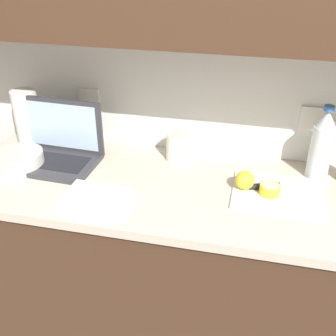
{
  "coord_description": "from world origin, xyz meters",
  "views": [
    {
      "loc": [
        -0.07,
        -1.29,
        1.76
      ],
      "look_at": [
        -0.36,
        -0.01,
        1.0
      ],
      "focal_mm": 45.0,
      "sensor_mm": 36.0,
      "label": 1
    }
  ],
  "objects": [
    {
      "name": "paper_towel_roll",
      "position": [
        -1.03,
        0.19,
        1.04
      ],
      "size": [
        0.11,
        0.11,
        0.25
      ],
      "color": "white",
      "rests_on": "counter_unit"
    },
    {
      "name": "lemon_half_cut",
      "position": [
        -0.0,
        0.01,
        0.95
      ],
      "size": [
        0.07,
        0.07,
        0.04
      ],
      "color": "yellow",
      "rests_on": "cutting_board"
    },
    {
      "name": "laptop",
      "position": [
        -0.85,
        0.08,
        0.98
      ],
      "size": [
        0.35,
        0.24,
        0.24
      ],
      "rotation": [
        0.0,
        0.0,
        -0.05
      ],
      "color": "#333338",
      "rests_on": "counter_unit"
    },
    {
      "name": "measuring_cup",
      "position": [
        -0.38,
        0.2,
        0.98
      ],
      "size": [
        0.1,
        0.08,
        0.11
      ],
      "color": "silver",
      "rests_on": "counter_unit"
    },
    {
      "name": "bottle_oil_tall",
      "position": [
        0.17,
        0.19,
        1.05
      ],
      "size": [
        0.08,
        0.08,
        0.29
      ],
      "color": "silver",
      "rests_on": "counter_unit"
    },
    {
      "name": "counter_unit",
      "position": [
        0.02,
        0.0,
        0.47
      ],
      "size": [
        2.32,
        0.59,
        0.92
      ],
      "color": "#472D1E",
      "rests_on": "ground_plane"
    },
    {
      "name": "lemon_whole_beside",
      "position": [
        -0.09,
        0.03,
        0.96
      ],
      "size": [
        0.07,
        0.07,
        0.07
      ],
      "color": "yellow",
      "rests_on": "cutting_board"
    },
    {
      "name": "bowl_white",
      "position": [
        -0.97,
        -0.01,
        0.95
      ],
      "size": [
        0.18,
        0.18,
        0.07
      ],
      "color": "beige",
      "rests_on": "counter_unit"
    },
    {
      "name": "knife",
      "position": [
        0.02,
        0.05,
        0.94
      ],
      "size": [
        0.28,
        0.11,
        0.02
      ],
      "rotation": [
        0.0,
        0.0,
        0.31
      ],
      "color": "silver",
      "rests_on": "cutting_board"
    },
    {
      "name": "cutting_board",
      "position": [
        0.03,
        0.02,
        0.92
      ],
      "size": [
        0.32,
        0.26,
        0.01
      ],
      "primitive_type": "cube",
      "color": "silver",
      "rests_on": "counter_unit"
    },
    {
      "name": "dish_towel",
      "position": [
        -0.59,
        -0.16,
        0.93
      ],
      "size": [
        0.23,
        0.17,
        0.02
      ],
      "primitive_type": "cube",
      "rotation": [
        0.0,
        0.0,
        -0.06
      ],
      "color": "white",
      "rests_on": "counter_unit"
    }
  ]
}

